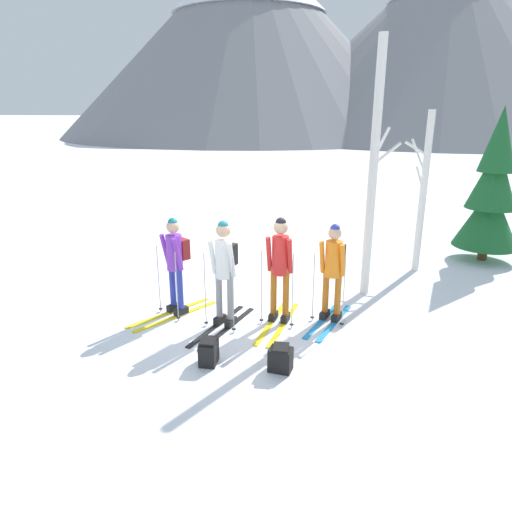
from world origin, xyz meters
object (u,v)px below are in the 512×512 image
at_px(skier_in_purple, 175,261).
at_px(pine_tree_near, 492,193).
at_px(birch_tree_tall, 373,173).
at_px(skier_in_red, 280,264).
at_px(skier_in_orange, 333,267).
at_px(skier_in_white, 224,267).
at_px(backpack_on_snow_front, 281,359).
at_px(birch_tree_slender, 423,192).
at_px(backpack_on_snow_beside, 209,352).

bearing_deg(skier_in_purple, pine_tree_near, 32.62).
xyz_separation_m(pine_tree_near, birch_tree_tall, (-3.01, -2.63, 0.76)).
height_order(skier_in_red, skier_in_orange, skier_in_red).
xyz_separation_m(skier_in_white, backpack_on_snow_front, (1.08, -1.32, -0.86)).
xyz_separation_m(pine_tree_near, birch_tree_slender, (-1.77, -1.03, 0.16)).
bearing_deg(backpack_on_snow_front, pine_tree_near, 52.65).
height_order(skier_in_purple, pine_tree_near, pine_tree_near).
distance_m(skier_in_orange, backpack_on_snow_beside, 2.61).
relative_size(skier_in_purple, backpack_on_snow_beside, 4.66).
height_order(skier_in_orange, birch_tree_slender, birch_tree_slender).
relative_size(birch_tree_tall, birch_tree_slender, 1.36).
distance_m(skier_in_red, backpack_on_snow_front, 1.83).
relative_size(skier_in_red, pine_tree_near, 0.51).
bearing_deg(backpack_on_snow_front, backpack_on_snow_beside, 177.94).
bearing_deg(birch_tree_tall, skier_in_white, -143.61).
distance_m(skier_in_purple, skier_in_orange, 2.74).
distance_m(skier_in_red, pine_tree_near, 6.21).
height_order(skier_in_white, skier_in_orange, skier_in_white).
height_order(skier_in_white, backpack_on_snow_front, skier_in_white).
relative_size(skier_in_orange, birch_tree_tall, 0.36).
xyz_separation_m(skier_in_purple, birch_tree_tall, (3.41, 1.48, 1.41)).
xyz_separation_m(skier_in_orange, backpack_on_snow_front, (-0.71, -1.79, -0.79)).
height_order(skier_in_white, backpack_on_snow_beside, skier_in_white).
relative_size(skier_in_purple, birch_tree_slender, 0.50).
distance_m(pine_tree_near, backpack_on_snow_beside, 8.04).
height_order(skier_in_red, pine_tree_near, pine_tree_near).
distance_m(skier_in_purple, birch_tree_tall, 3.98).
relative_size(backpack_on_snow_front, backpack_on_snow_beside, 1.00).
bearing_deg(pine_tree_near, skier_in_red, -137.67).
xyz_separation_m(skier_in_red, skier_in_orange, (0.89, 0.19, -0.08)).
relative_size(skier_in_white, birch_tree_slender, 0.52).
bearing_deg(skier_in_red, pine_tree_near, 42.33).
relative_size(skier_in_purple, skier_in_red, 0.96).
height_order(birch_tree_slender, backpack_on_snow_front, birch_tree_slender).
distance_m(skier_in_purple, birch_tree_slender, 5.64).
xyz_separation_m(skier_in_purple, backpack_on_snow_beside, (0.98, -1.61, -0.82)).
relative_size(pine_tree_near, birch_tree_tall, 0.76).
distance_m(pine_tree_near, backpack_on_snow_front, 7.40).
bearing_deg(backpack_on_snow_front, skier_in_purple, 140.83).
bearing_deg(skier_in_purple, backpack_on_snow_beside, -58.81).
bearing_deg(skier_in_white, pine_tree_near, 39.10).
bearing_deg(skier_in_orange, pine_tree_near, 47.18).
xyz_separation_m(birch_tree_slender, backpack_on_snow_front, (-2.63, -4.74, -1.62)).
height_order(skier_in_purple, skier_in_red, skier_in_red).
distance_m(skier_in_purple, skier_in_white, 1.01).
height_order(birch_tree_slender, backpack_on_snow_beside, birch_tree_slender).
xyz_separation_m(birch_tree_tall, birch_tree_slender, (1.24, 1.60, -0.60)).
bearing_deg(birch_tree_tall, skier_in_orange, -116.67).
xyz_separation_m(skier_in_orange, backpack_on_snow_beside, (-1.76, -1.75, -0.79)).
distance_m(skier_in_orange, birch_tree_slender, 3.61).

